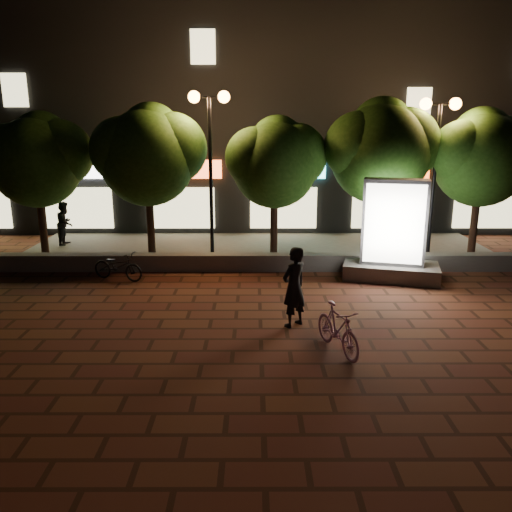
{
  "coord_description": "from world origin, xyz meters",
  "views": [
    {
      "loc": [
        -0.13,
        -10.81,
        4.29
      ],
      "look_at": [
        -0.09,
        1.5,
        1.09
      ],
      "focal_mm": 35.71,
      "sensor_mm": 36.0,
      "label": 1
    }
  ],
  "objects_px": {
    "ad_kiosk": "(393,239)",
    "scooter_pink": "(338,329)",
    "tree_far_left": "(38,157)",
    "rider": "(294,287)",
    "street_lamp_left": "(210,133)",
    "pedestrian": "(65,223)",
    "street_lamp_right": "(438,137)",
    "tree_right": "(381,148)",
    "tree_far_right": "(482,154)",
    "tree_left": "(149,152)",
    "scooter_parked": "(118,266)",
    "tree_mid": "(276,159)"
  },
  "relations": [
    {
      "from": "ad_kiosk",
      "to": "scooter_pink",
      "type": "bearing_deg",
      "value": -115.37
    },
    {
      "from": "tree_far_left",
      "to": "rider",
      "type": "relative_size",
      "value": 2.61
    },
    {
      "from": "tree_far_left",
      "to": "rider",
      "type": "xyz_separation_m",
      "value": [
        7.67,
        -5.84,
        -2.4
      ]
    },
    {
      "from": "tree_far_left",
      "to": "street_lamp_left",
      "type": "height_order",
      "value": "street_lamp_left"
    },
    {
      "from": "tree_far_left",
      "to": "pedestrian",
      "type": "height_order",
      "value": "tree_far_left"
    },
    {
      "from": "street_lamp_left",
      "to": "street_lamp_right",
      "type": "height_order",
      "value": "street_lamp_left"
    },
    {
      "from": "ad_kiosk",
      "to": "scooter_pink",
      "type": "xyz_separation_m",
      "value": [
        -2.29,
        -4.84,
        -0.67
      ]
    },
    {
      "from": "tree_far_left",
      "to": "tree_right",
      "type": "relative_size",
      "value": 0.91
    },
    {
      "from": "tree_far_right",
      "to": "scooter_pink",
      "type": "xyz_separation_m",
      "value": [
        -5.58,
        -7.17,
        -2.9
      ]
    },
    {
      "from": "tree_far_left",
      "to": "pedestrian",
      "type": "distance_m",
      "value": 2.92
    },
    {
      "from": "tree_left",
      "to": "ad_kiosk",
      "type": "distance_m",
      "value": 7.92
    },
    {
      "from": "tree_left",
      "to": "tree_right",
      "type": "height_order",
      "value": "tree_right"
    },
    {
      "from": "pedestrian",
      "to": "scooter_parked",
      "type": "bearing_deg",
      "value": -144.32
    },
    {
      "from": "rider",
      "to": "pedestrian",
      "type": "bearing_deg",
      "value": -86.87
    },
    {
      "from": "tree_left",
      "to": "tree_far_left",
      "type": "bearing_deg",
      "value": -180.0
    },
    {
      "from": "tree_mid",
      "to": "scooter_parked",
      "type": "xyz_separation_m",
      "value": [
        -4.54,
        -2.46,
        -2.81
      ]
    },
    {
      "from": "tree_far_right",
      "to": "tree_far_left",
      "type": "bearing_deg",
      "value": -180.0
    },
    {
      "from": "tree_left",
      "to": "rider",
      "type": "distance_m",
      "value": 7.62
    },
    {
      "from": "scooter_pink",
      "to": "ad_kiosk",
      "type": "bearing_deg",
      "value": 44.1
    },
    {
      "from": "tree_far_right",
      "to": "street_lamp_right",
      "type": "xyz_separation_m",
      "value": [
        -1.55,
        -0.26,
        0.53
      ]
    },
    {
      "from": "tree_far_right",
      "to": "ad_kiosk",
      "type": "distance_m",
      "value": 4.6
    },
    {
      "from": "tree_left",
      "to": "tree_right",
      "type": "bearing_deg",
      "value": 0.0
    },
    {
      "from": "tree_left",
      "to": "tree_far_right",
      "type": "distance_m",
      "value": 10.5
    },
    {
      "from": "tree_far_right",
      "to": "ad_kiosk",
      "type": "relative_size",
      "value": 1.66
    },
    {
      "from": "tree_left",
      "to": "scooter_parked",
      "type": "distance_m",
      "value": 3.95
    },
    {
      "from": "tree_far_left",
      "to": "tree_right",
      "type": "xyz_separation_m",
      "value": [
        10.8,
        0.0,
        0.27
      ]
    },
    {
      "from": "tree_right",
      "to": "street_lamp_right",
      "type": "height_order",
      "value": "tree_right"
    },
    {
      "from": "street_lamp_left",
      "to": "scooter_parked",
      "type": "height_order",
      "value": "street_lamp_left"
    },
    {
      "from": "tree_mid",
      "to": "tree_far_right",
      "type": "relative_size",
      "value": 0.95
    },
    {
      "from": "tree_mid",
      "to": "tree_right",
      "type": "distance_m",
      "value": 3.32
    },
    {
      "from": "tree_far_left",
      "to": "street_lamp_right",
      "type": "height_order",
      "value": "street_lamp_right"
    },
    {
      "from": "tree_far_right",
      "to": "scooter_pink",
      "type": "relative_size",
      "value": 3.03
    },
    {
      "from": "tree_left",
      "to": "rider",
      "type": "bearing_deg",
      "value": -54.53
    },
    {
      "from": "tree_mid",
      "to": "scooter_parked",
      "type": "relative_size",
      "value": 2.89
    },
    {
      "from": "tree_far_right",
      "to": "scooter_pink",
      "type": "height_order",
      "value": "tree_far_right"
    },
    {
      "from": "tree_far_left",
      "to": "ad_kiosk",
      "type": "xyz_separation_m",
      "value": [
        10.71,
        -2.33,
        -2.15
      ]
    },
    {
      "from": "pedestrian",
      "to": "scooter_pink",
      "type": "bearing_deg",
      "value": -136.23
    },
    {
      "from": "tree_left",
      "to": "tree_right",
      "type": "relative_size",
      "value": 0.97
    },
    {
      "from": "street_lamp_left",
      "to": "ad_kiosk",
      "type": "xyz_separation_m",
      "value": [
        5.26,
        -2.07,
        -2.88
      ]
    },
    {
      "from": "ad_kiosk",
      "to": "rider",
      "type": "xyz_separation_m",
      "value": [
        -3.04,
        -3.51,
        -0.26
      ]
    },
    {
      "from": "tree_left",
      "to": "street_lamp_left",
      "type": "xyz_separation_m",
      "value": [
        1.95,
        -0.26,
        0.58
      ]
    },
    {
      "from": "tree_far_left",
      "to": "tree_left",
      "type": "distance_m",
      "value": 3.51
    },
    {
      "from": "rider",
      "to": "scooter_parked",
      "type": "height_order",
      "value": "rider"
    },
    {
      "from": "tree_right",
      "to": "street_lamp_left",
      "type": "relative_size",
      "value": 0.98
    },
    {
      "from": "rider",
      "to": "street_lamp_right",
      "type": "bearing_deg",
      "value": -173.05
    },
    {
      "from": "street_lamp_left",
      "to": "tree_far_left",
      "type": "bearing_deg",
      "value": 177.24
    },
    {
      "from": "pedestrian",
      "to": "tree_far_right",
      "type": "bearing_deg",
      "value": -96.46
    },
    {
      "from": "scooter_pink",
      "to": "rider",
      "type": "distance_m",
      "value": 1.58
    },
    {
      "from": "tree_far_left",
      "to": "tree_left",
      "type": "relative_size",
      "value": 0.95
    },
    {
      "from": "pedestrian",
      "to": "tree_right",
      "type": "bearing_deg",
      "value": -98.4
    }
  ]
}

